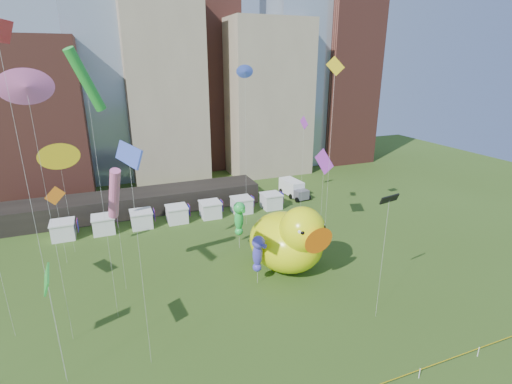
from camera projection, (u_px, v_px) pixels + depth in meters
name	position (u px, v px, depth m)	size (l,w,h in m)	color
skyline	(151.00, 66.00, 71.81)	(101.00, 23.00, 68.00)	brown
pavilion	(137.00, 202.00, 59.29)	(38.00, 6.00, 3.20)	black
vendor_tents	(177.00, 215.00, 55.95)	(33.24, 2.80, 2.40)	white
big_duck	(289.00, 239.00, 42.20)	(9.11, 11.26, 8.20)	#F1FF0D
small_duck	(285.00, 233.00, 48.83)	(4.06, 4.80, 3.42)	white
seahorse_green	(239.00, 216.00, 46.84)	(1.63, 1.96, 6.22)	silver
seahorse_purple	(258.00, 251.00, 39.42)	(1.71, 1.94, 5.53)	silver
box_truck	(293.00, 188.00, 66.63)	(3.03, 6.54, 2.70)	white
kite_1	(114.00, 194.00, 36.35)	(1.78, 3.39, 13.14)	silver
kite_2	(389.00, 200.00, 31.80)	(2.10, 0.71, 11.84)	silver
kite_3	(47.00, 279.00, 25.43)	(0.70, 3.04, 9.14)	silver
kite_4	(59.00, 156.00, 43.49)	(3.01, 0.92, 13.59)	silver
kite_5	(129.00, 155.00, 24.67)	(1.54, 3.97, 17.24)	silver
kite_6	(55.00, 197.00, 42.09)	(2.16, 0.19, 9.42)	silver
kite_7	(304.00, 127.00, 49.35)	(0.27, 1.75, 15.68)	silver
kite_9	(26.00, 87.00, 25.90)	(2.42, 0.99, 21.89)	silver
kite_11	(86.00, 81.00, 28.65)	(2.77, 2.28, 23.34)	silver
kite_12	(335.00, 74.00, 42.80)	(2.00, 0.75, 22.82)	silver
kite_13	(245.00, 72.00, 48.53)	(1.65, 0.47, 21.86)	silver
kite_15	(324.00, 162.00, 48.86)	(0.82, 3.29, 11.86)	silver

